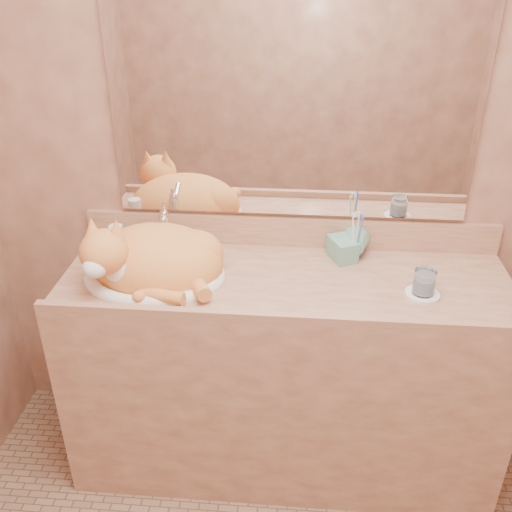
# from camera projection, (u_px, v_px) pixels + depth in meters

# --- Properties ---
(wall_back) EXTENTS (2.40, 0.02, 2.50)m
(wall_back) POSITION_uv_depth(u_px,v_px,m) (292.00, 146.00, 2.07)
(wall_back) COLOR brown
(wall_back) RESTS_ON ground
(vanity_counter) EXTENTS (1.60, 0.55, 0.85)m
(vanity_counter) POSITION_uv_depth(u_px,v_px,m) (283.00, 373.00, 2.23)
(vanity_counter) COLOR brown
(vanity_counter) RESTS_ON floor
(mirror) EXTENTS (1.30, 0.02, 0.80)m
(mirror) POSITION_uv_depth(u_px,v_px,m) (293.00, 109.00, 1.99)
(mirror) COLOR white
(mirror) RESTS_ON wall_back
(sink_basin) EXTENTS (0.50, 0.42, 0.15)m
(sink_basin) POSITION_uv_depth(u_px,v_px,m) (153.00, 258.00, 2.00)
(sink_basin) COLOR white
(sink_basin) RESTS_ON vanity_counter
(faucet) EXTENTS (0.06, 0.14, 0.19)m
(faucet) POSITION_uv_depth(u_px,v_px,m) (165.00, 230.00, 2.16)
(faucet) COLOR silver
(faucet) RESTS_ON vanity_counter
(cat) EXTENTS (0.50, 0.42, 0.26)m
(cat) POSITION_uv_depth(u_px,v_px,m) (150.00, 257.00, 1.99)
(cat) COLOR orange
(cat) RESTS_ON sink_basin
(soap_dispenser) EXTENTS (0.11, 0.11, 0.18)m
(soap_dispenser) POSITION_uv_depth(u_px,v_px,m) (351.00, 244.00, 2.07)
(soap_dispenser) COLOR #67A58E
(soap_dispenser) RESTS_ON vanity_counter
(toothbrush_cup) EXTENTS (0.11, 0.11, 0.10)m
(toothbrush_cup) POSITION_uv_depth(u_px,v_px,m) (355.00, 250.00, 2.11)
(toothbrush_cup) COLOR #67A58E
(toothbrush_cup) RESTS_ON vanity_counter
(toothbrushes) EXTENTS (0.03, 0.03, 0.20)m
(toothbrushes) POSITION_uv_depth(u_px,v_px,m) (357.00, 233.00, 2.08)
(toothbrushes) COLOR white
(toothbrushes) RESTS_ON toothbrush_cup
(saucer) EXTENTS (0.12, 0.12, 0.01)m
(saucer) POSITION_uv_depth(u_px,v_px,m) (422.00, 294.00, 1.93)
(saucer) COLOR white
(saucer) RESTS_ON vanity_counter
(water_glass) EXTENTS (0.07, 0.07, 0.09)m
(water_glass) POSITION_uv_depth(u_px,v_px,m) (424.00, 282.00, 1.90)
(water_glass) COLOR silver
(water_glass) RESTS_ON saucer
(lotion_bottle) EXTENTS (0.05, 0.05, 0.12)m
(lotion_bottle) POSITION_uv_depth(u_px,v_px,m) (117.00, 241.00, 2.15)
(lotion_bottle) COLOR white
(lotion_bottle) RESTS_ON vanity_counter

